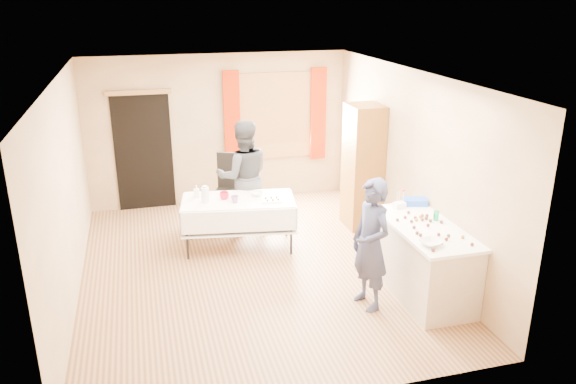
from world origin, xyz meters
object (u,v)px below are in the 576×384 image
object	(u,v)px
counter	(423,260)
woman	(244,176)
party_table	(239,219)
girl	(371,245)
cabinet	(363,167)
chair	(229,202)

from	to	relation	value
counter	woman	xyz separation A→B (m)	(-1.74, 2.57, 0.42)
party_table	girl	distance (m)	2.37
cabinet	chair	size ratio (longest dim) A/B	1.75
cabinet	party_table	xyz separation A→B (m)	(-2.04, -0.31, -0.53)
party_table	chair	bearing A→B (deg)	97.23
chair	party_table	bearing A→B (deg)	-67.72
party_table	woman	bearing A→B (deg)	81.11
counter	party_table	size ratio (longest dim) A/B	0.93
girl	woman	size ratio (longest dim) A/B	0.91
party_table	woman	distance (m)	0.80
party_table	girl	bearing A→B (deg)	-50.55
girl	cabinet	bearing A→B (deg)	146.72
party_table	chair	xyz separation A→B (m)	(0.03, 1.02, -0.11)
counter	woman	bearing A→B (deg)	124.08
counter	chair	distance (m)	3.51
chair	counter	bearing A→B (deg)	-32.98
chair	cabinet	bearing A→B (deg)	4.74
cabinet	woman	bearing A→B (deg)	169.91
cabinet	counter	distance (m)	2.30
party_table	woman	xyz separation A→B (m)	(0.21, 0.64, 0.43)
counter	girl	bearing A→B (deg)	-172.72
cabinet	girl	distance (m)	2.49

